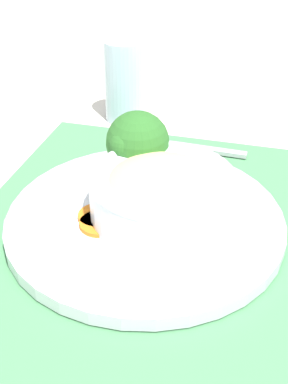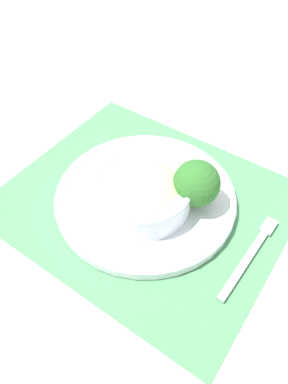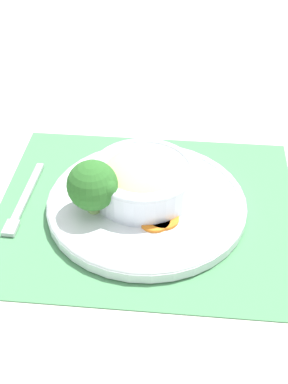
# 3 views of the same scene
# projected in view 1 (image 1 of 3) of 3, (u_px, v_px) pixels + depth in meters

# --- Properties ---
(ground_plane) EXTENTS (4.00, 4.00, 0.00)m
(ground_plane) POSITION_uv_depth(u_px,v_px,m) (145.00, 230.00, 0.63)
(ground_plane) COLOR beige
(placemat) EXTENTS (0.51, 0.44, 0.00)m
(placemat) POSITION_uv_depth(u_px,v_px,m) (145.00, 229.00, 0.63)
(placemat) COLOR #4C8C59
(placemat) RESTS_ON ground_plane
(plate) EXTENTS (0.32, 0.32, 0.02)m
(plate) POSITION_uv_depth(u_px,v_px,m) (145.00, 219.00, 0.62)
(plate) COLOR silver
(plate) RESTS_ON placemat
(bowl) EXTENTS (0.17, 0.17, 0.06)m
(bowl) POSITION_uv_depth(u_px,v_px,m) (163.00, 191.00, 0.60)
(bowl) COLOR silver
(bowl) RESTS_ON plate
(broccoli_floret) EXTENTS (0.08, 0.08, 0.09)m
(broccoli_floret) POSITION_uv_depth(u_px,v_px,m) (137.00, 143.00, 0.66)
(broccoli_floret) COLOR #84AD5B
(broccoli_floret) RESTS_ON plate
(carrot_slice_near) EXTENTS (0.05, 0.05, 0.01)m
(carrot_slice_near) POSITION_uv_depth(u_px,v_px,m) (99.00, 216.00, 0.61)
(carrot_slice_near) COLOR orange
(carrot_slice_near) RESTS_ON plate
(carrot_slice_middle) EXTENTS (0.05, 0.05, 0.01)m
(carrot_slice_middle) POSITION_uv_depth(u_px,v_px,m) (100.00, 223.00, 0.60)
(carrot_slice_middle) COLOR orange
(carrot_slice_middle) RESTS_ON plate
(water_glass) EXTENTS (0.06, 0.06, 0.13)m
(water_glass) POSITION_uv_depth(u_px,v_px,m) (125.00, 85.00, 0.85)
(water_glass) COLOR silver
(water_glass) RESTS_ON ground_plane
(fork) EXTENTS (0.02, 0.18, 0.01)m
(fork) POSITION_uv_depth(u_px,v_px,m) (172.00, 145.00, 0.79)
(fork) COLOR #B7B7BC
(fork) RESTS_ON placemat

